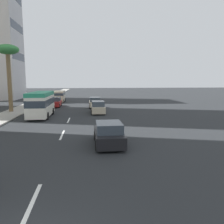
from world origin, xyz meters
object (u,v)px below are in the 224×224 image
at_px(van_sixth, 59,96).
at_px(pedestrian_near_lamp, 12,105).
at_px(palm_tree, 8,55).
at_px(car_second, 55,102).
at_px(minibus_fourth, 41,103).
at_px(car_fifth, 109,134).
at_px(car_third, 95,103).
at_px(car_lead, 98,107).

xyz_separation_m(van_sixth, pedestrian_near_lamp, (-14.12, 4.75, -0.27)).
relative_size(pedestrian_near_lamp, palm_tree, 0.18).
relative_size(car_second, minibus_fourth, 0.64).
bearing_deg(car_fifth, pedestrian_near_lamp, 34.14).
relative_size(car_third, van_sixth, 0.86).
height_order(van_sixth, pedestrian_near_lamp, van_sixth).
relative_size(car_second, pedestrian_near_lamp, 2.74).
bearing_deg(pedestrian_near_lamp, car_fifth, 20.22).
bearing_deg(car_fifth, car_lead, -0.17).
height_order(minibus_fourth, van_sixth, minibus_fourth).
relative_size(car_fifth, palm_tree, 0.47).
xyz_separation_m(car_fifth, pedestrian_near_lamp, (17.27, 11.71, 0.30)).
bearing_deg(car_second, car_fifth, 16.01).
bearing_deg(pedestrian_near_lamp, van_sixth, 147.48).
height_order(car_lead, car_fifth, car_lead).
xyz_separation_m(minibus_fourth, palm_tree, (4.37, 4.89, 6.09)).
bearing_deg(car_third, car_fifth, -179.65).
xyz_separation_m(car_lead, pedestrian_near_lamp, (2.12, 11.76, 0.27)).
relative_size(car_third, palm_tree, 0.45).
relative_size(car_lead, car_third, 1.13).
distance_m(car_fifth, palm_tree, 21.96).
height_order(pedestrian_near_lamp, palm_tree, palm_tree).
xyz_separation_m(car_third, palm_tree, (-4.31, 11.68, 6.94)).
distance_m(car_fifth, van_sixth, 32.15).
xyz_separation_m(car_lead, van_sixth, (16.24, 7.01, 0.54)).
bearing_deg(car_lead, car_second, 38.96).
bearing_deg(car_fifth, minibus_fourth, 28.47).
distance_m(car_lead, van_sixth, 17.69).
bearing_deg(car_third, minibus_fourth, 141.94).
height_order(car_second, car_fifth, car_second).
height_order(car_second, minibus_fourth, minibus_fourth).
bearing_deg(palm_tree, car_lead, -99.55).
distance_m(van_sixth, pedestrian_near_lamp, 14.90).
relative_size(car_fifth, van_sixth, 0.89).
height_order(car_second, car_third, car_third).
bearing_deg(car_second, car_lead, 38.96).
bearing_deg(palm_tree, car_second, -38.20).
height_order(van_sixth, palm_tree, palm_tree).
bearing_deg(pedestrian_near_lamp, car_second, 127.89).
bearing_deg(car_third, car_lead, -178.37).
bearing_deg(car_fifth, car_second, 16.01).
xyz_separation_m(car_lead, car_second, (8.42, 6.81, -0.03)).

